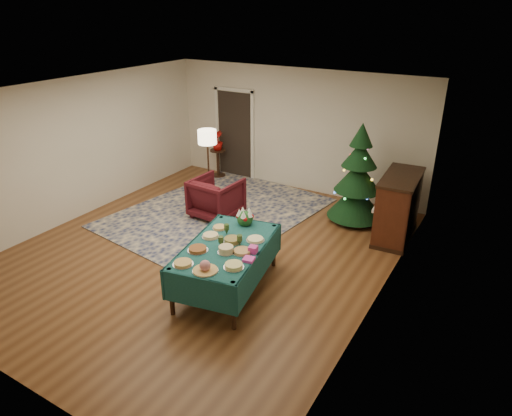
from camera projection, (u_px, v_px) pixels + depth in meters
The scene contains 26 objects.
room_shell at pixel (200, 178), 7.36m from camera, with size 7.00×7.00×7.00m.
doorway at pixel (235, 132), 10.94m from camera, with size 1.08×0.04×2.16m.
rug at pixel (217, 212), 9.34m from camera, with size 3.20×4.20×0.02m, color #131D49.
buffet_table at pixel (226, 254), 6.66m from camera, with size 1.43×2.05×0.73m.
platter_0 at pixel (183, 263), 6.10m from camera, with size 0.28×0.28×0.05m.
platter_1 at pixel (205, 267), 5.94m from camera, with size 0.34×0.34×0.16m.
platter_2 at pixel (234, 266), 6.03m from camera, with size 0.28×0.28×0.06m.
platter_3 at pixel (198, 249), 6.44m from camera, with size 0.30×0.30×0.05m.
platter_4 at pixel (226, 250), 6.38m from camera, with size 0.24×0.24×0.10m.
platter_5 at pixel (242, 251), 6.40m from camera, with size 0.29×0.29×0.04m.
platter_6 at pixel (211, 236), 6.81m from camera, with size 0.26×0.26×0.05m.
platter_7 at pixel (232, 240), 6.66m from camera, with size 0.27×0.27×0.07m.
platter_8 at pixel (255, 239), 6.72m from camera, with size 0.28×0.28×0.04m.
platter_9 at pixel (220, 228), 7.07m from camera, with size 0.23×0.23×0.04m.
goblet_0 at pixel (227, 229), 6.86m from camera, with size 0.08×0.08×0.17m.
goblet_1 at pixel (240, 240), 6.55m from camera, with size 0.08×0.08×0.17m.
goblet_2 at pixel (221, 241), 6.51m from camera, with size 0.08×0.08×0.17m.
napkin_stack at pixel (249, 259), 6.19m from camera, with size 0.15×0.15×0.04m, color #F443BF.
gift_box at pixel (253, 249), 6.39m from camera, with size 0.12×0.12×0.10m, color #E03EA5.
centerpiece at pixel (245, 217), 7.17m from camera, with size 0.26×0.26×0.30m.
armchair at pixel (216, 196), 9.01m from camera, with size 0.87×0.81×0.89m, color #430E14.
floor_lamp at pixel (207, 141), 9.31m from camera, with size 0.38×0.38×1.59m.
side_table at pixel (218, 163), 11.19m from camera, with size 0.38×0.38×0.68m.
potted_plant at pixel (217, 145), 10.99m from camera, with size 0.26×0.46×0.26m, color #A70F0B.
christmas_tree at pixel (358, 178), 8.68m from camera, with size 1.42×1.42×1.96m.
piano at pixel (398, 207), 8.18m from camera, with size 0.72×1.40×1.18m.
Camera 1 is at (4.31, -5.48, 3.94)m, focal length 32.00 mm.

